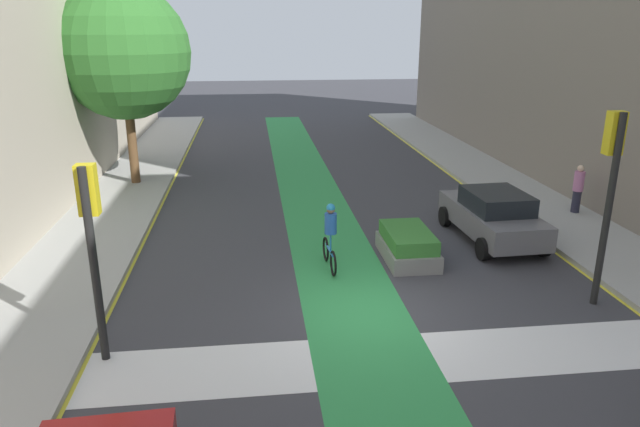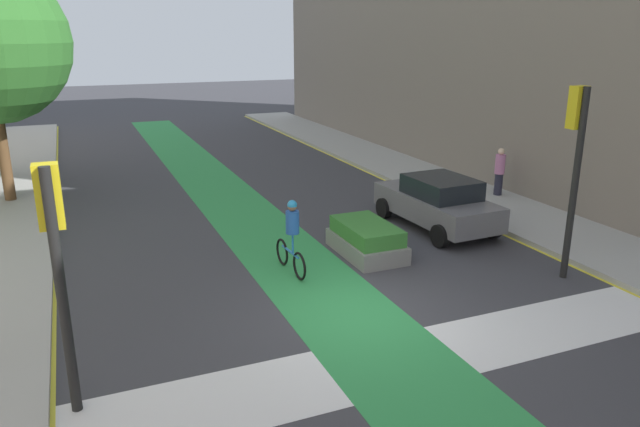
% 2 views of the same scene
% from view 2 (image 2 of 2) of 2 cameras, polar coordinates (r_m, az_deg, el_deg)
% --- Properties ---
extents(ground_plane, '(120.00, 120.00, 0.00)m').
position_cam_2_polar(ground_plane, '(12.68, 4.08, -9.33)').
color(ground_plane, '#38383D').
extents(bike_lane_paint, '(2.40, 60.00, 0.01)m').
position_cam_2_polar(bike_lane_paint, '(12.52, 2.43, -9.64)').
color(bike_lane_paint, '#2D8C47').
rests_on(bike_lane_paint, ground_plane).
extents(crosswalk_band, '(12.00, 1.80, 0.01)m').
position_cam_2_polar(crosswalk_band, '(11.15, 8.83, -13.45)').
color(crosswalk_band, silver).
rests_on(crosswalk_band, ground_plane).
extents(curb_stripe_left, '(0.16, 60.00, 0.01)m').
position_cam_2_polar(curb_stripe_left, '(11.59, -24.35, -13.63)').
color(curb_stripe_left, yellow).
rests_on(curb_stripe_left, ground_plane).
extents(sidewalk_right, '(3.00, 60.00, 0.15)m').
position_cam_2_polar(sidewalk_right, '(17.15, 27.14, -3.79)').
color(sidewalk_right, '#9E9E99').
rests_on(sidewalk_right, ground_plane).
extents(curb_stripe_right, '(0.16, 60.00, 0.01)m').
position_cam_2_polar(curb_stripe_right, '(16.09, 23.61, -4.89)').
color(curb_stripe_right, yellow).
rests_on(curb_stripe_right, ground_plane).
extents(traffic_signal_near_right, '(0.35, 0.52, 4.48)m').
position_cam_2_polar(traffic_signal_near_right, '(14.68, 23.27, 5.88)').
color(traffic_signal_near_right, black).
rests_on(traffic_signal_near_right, ground_plane).
extents(traffic_signal_near_left, '(0.35, 0.52, 3.86)m').
position_cam_2_polar(traffic_signal_near_left, '(9.38, -24.04, -2.53)').
color(traffic_signal_near_left, black).
rests_on(traffic_signal_near_left, ground_plane).
extents(car_grey_right_far, '(2.17, 4.27, 1.57)m').
position_cam_2_polar(car_grey_right_far, '(17.90, 11.16, 1.09)').
color(car_grey_right_far, slate).
rests_on(car_grey_right_far, ground_plane).
extents(cyclist_in_lane, '(0.32, 1.73, 1.86)m').
position_cam_2_polar(cyclist_in_lane, '(14.21, -2.74, -2.09)').
color(cyclist_in_lane, black).
rests_on(cyclist_in_lane, ground_plane).
extents(pedestrian_sidewalk_right_a, '(0.34, 0.34, 1.64)m').
position_cam_2_polar(pedestrian_sidewalk_right_a, '(21.56, 16.80, 3.88)').
color(pedestrian_sidewalk_right_a, '#262638').
rests_on(pedestrian_sidewalk_right_a, sidewalk_right).
extents(median_planter, '(1.32, 2.35, 0.85)m').
position_cam_2_polar(median_planter, '(15.64, 4.47, -2.51)').
color(median_planter, slate).
rests_on(median_planter, ground_plane).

